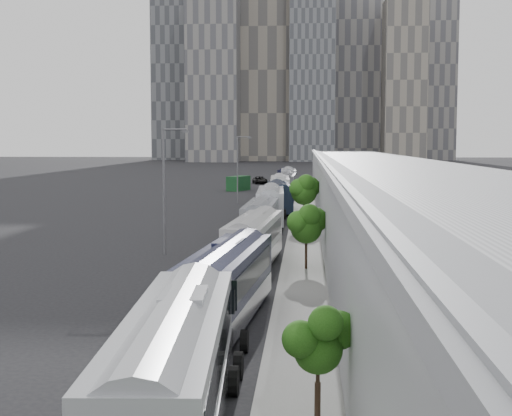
# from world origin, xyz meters

# --- Properties ---
(sidewalk) EXTENTS (10.00, 170.00, 0.12)m
(sidewalk) POSITION_xyz_m (9.00, 55.00, 0.06)
(sidewalk) COLOR gray
(sidewalk) RESTS_ON ground
(lane_line) EXTENTS (0.12, 160.00, 0.02)m
(lane_line) POSITION_xyz_m (-1.50, 55.00, 0.01)
(lane_line) COLOR gold
(lane_line) RESTS_ON ground
(depot) EXTENTS (12.45, 160.40, 7.20)m
(depot) POSITION_xyz_m (12.99, 55.00, 3.51)
(depot) COLOR gray
(depot) RESTS_ON ground
(skyline) EXTENTS (145.00, 64.00, 120.00)m
(skyline) POSITION_xyz_m (-2.90, 324.16, 50.85)
(skyline) COLOR slate
(skyline) RESTS_ON ground
(bus_0) EXTENTS (3.60, 13.78, 3.99)m
(bus_0) POSITION_xyz_m (1.92, 7.03, 1.68)
(bus_0) COLOR #989BA1
(bus_0) RESTS_ON ground
(bus_1) EXTENTS (3.74, 13.18, 3.80)m
(bus_1) POSITION_xyz_m (1.91, 20.16, 1.60)
(bus_1) COLOR black
(bus_1) RESTS_ON ground
(bus_2) EXTENTS (3.41, 12.75, 3.68)m
(bus_2) POSITION_xyz_m (2.14, 35.70, 1.55)
(bus_2) COLOR silver
(bus_2) RESTS_ON ground
(bus_3) EXTENTS (2.75, 12.31, 3.58)m
(bus_3) POSITION_xyz_m (1.70, 49.47, 1.51)
(bus_3) COLOR gray
(bus_3) RESTS_ON ground
(bus_4) EXTENTS (3.25, 13.63, 3.96)m
(bus_4) POSITION_xyz_m (1.93, 62.38, 1.67)
(bus_4) COLOR #B4B8BF
(bus_4) RESTS_ON ground
(bus_5) EXTENTS (3.73, 13.00, 3.75)m
(bus_5) POSITION_xyz_m (2.41, 74.75, 1.58)
(bus_5) COLOR #161E31
(bus_5) RESTS_ON ground
(bus_6) EXTENTS (3.21, 13.25, 3.84)m
(bus_6) POSITION_xyz_m (1.83, 91.04, 1.62)
(bus_6) COLOR white
(bus_6) RESTS_ON ground
(bus_7) EXTENTS (2.81, 12.59, 3.67)m
(bus_7) POSITION_xyz_m (2.62, 103.67, 1.55)
(bus_7) COLOR slate
(bus_7) RESTS_ON ground
(bus_8) EXTENTS (3.13, 13.54, 3.93)m
(bus_8) POSITION_xyz_m (2.39, 118.89, 1.66)
(bus_8) COLOR #B0B2BB
(bus_8) RESTS_ON ground
(bus_9) EXTENTS (3.00, 12.35, 3.58)m
(bus_9) POSITION_xyz_m (1.61, 130.21, 1.51)
(bus_9) COLOR black
(bus_9) RESTS_ON ground
(tree_0) EXTENTS (1.44, 1.44, 3.63)m
(tree_0) POSITION_xyz_m (6.08, 7.12, 2.87)
(tree_0) COLOR black
(tree_0) RESTS_ON ground
(tree_1) EXTENTS (2.15, 2.15, 4.30)m
(tree_1) POSITION_xyz_m (5.73, 34.73, 3.21)
(tree_1) COLOR black
(tree_1) RESTS_ON ground
(tree_2) EXTENTS (2.64, 2.64, 5.31)m
(tree_2) POSITION_xyz_m (5.48, 59.34, 3.97)
(tree_2) COLOR black
(tree_2) RESTS_ON ground
(tree_3) EXTENTS (2.39, 2.39, 4.31)m
(tree_3) POSITION_xyz_m (5.60, 78.24, 3.10)
(tree_3) COLOR black
(tree_3) RESTS_ON ground
(street_lamp_near) EXTENTS (2.04, 0.22, 9.70)m
(street_lamp_near) POSITION_xyz_m (-5.01, 40.83, 5.55)
(street_lamp_near) COLOR #59595E
(street_lamp_near) RESTS_ON ground
(street_lamp_far) EXTENTS (2.04, 0.22, 9.48)m
(street_lamp_far) POSITION_xyz_m (-3.86, 87.38, 5.44)
(street_lamp_far) COLOR #59595E
(street_lamp_far) RESTS_ON ground
(shipping_container) EXTENTS (4.00, 6.08, 2.59)m
(shipping_container) POSITION_xyz_m (-6.42, 113.62, 1.29)
(shipping_container) COLOR #123B1B
(shipping_container) RESTS_ON ground
(suv) EXTENTS (3.73, 5.98, 1.54)m
(suv) POSITION_xyz_m (-3.92, 134.74, 0.77)
(suv) COLOR black
(suv) RESTS_ON ground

